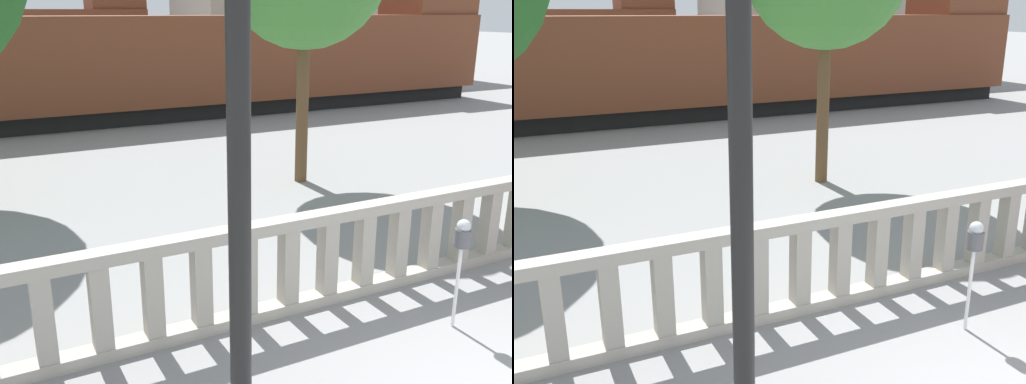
{
  "view_description": "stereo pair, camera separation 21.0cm",
  "coord_description": "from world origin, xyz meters",
  "views": [
    {
      "loc": [
        -3.99,
        -2.26,
        3.54
      ],
      "look_at": [
        -0.78,
        4.18,
        1.25
      ],
      "focal_mm": 40.0,
      "sensor_mm": 36.0,
      "label": 1
    },
    {
      "loc": [
        -3.8,
        -2.35,
        3.54
      ],
      "look_at": [
        -0.78,
        4.18,
        1.25
      ],
      "focal_mm": 40.0,
      "sensor_mm": 36.0,
      "label": 2
    }
  ],
  "objects": [
    {
      "name": "balustrade",
      "position": [
        0.0,
        3.18,
        0.61
      ],
      "size": [
        14.59,
        0.24,
        1.23
      ],
      "color": "#ADA599",
      "rests_on": "ground"
    },
    {
      "name": "parking_meter",
      "position": [
        0.72,
        2.0,
        1.08
      ],
      "size": [
        0.18,
        0.18,
        1.34
      ],
      "color": "silver",
      "rests_on": "ground"
    },
    {
      "name": "lamppost",
      "position": [
        -2.27,
        1.46,
        2.94
      ],
      "size": [
        0.4,
        0.4,
        6.09
      ],
      "color": "black",
      "rests_on": "ground"
    },
    {
      "name": "train_near",
      "position": [
        0.53,
        16.89,
        1.78
      ],
      "size": [
        29.54,
        3.02,
        4.0
      ],
      "color": "black",
      "rests_on": "ground"
    }
  ]
}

